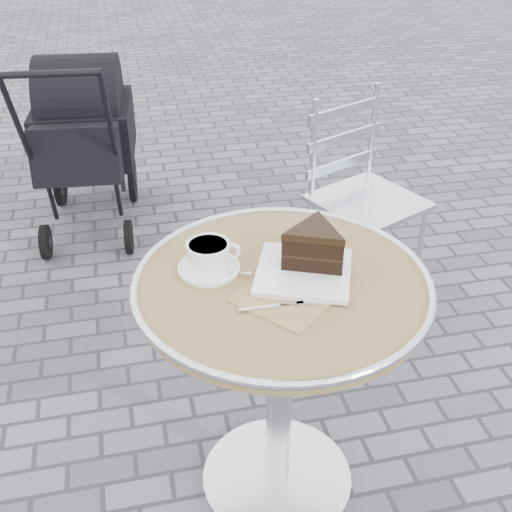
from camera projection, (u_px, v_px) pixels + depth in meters
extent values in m
plane|color=slate|center=(277.00, 481.00, 1.92)|extent=(80.00, 80.00, 0.00)
cylinder|color=silver|center=(277.00, 478.00, 1.91)|extent=(0.44, 0.44, 0.03)
cylinder|color=silver|center=(279.00, 392.00, 1.72)|extent=(0.07, 0.07, 0.67)
cylinder|color=tan|center=(282.00, 286.00, 1.53)|extent=(0.70, 0.70, 0.03)
torus|color=silver|center=(282.00, 281.00, 1.52)|extent=(0.72, 0.72, 0.02)
cylinder|color=white|center=(209.00, 269.00, 1.56)|extent=(0.15, 0.15, 0.01)
cylinder|color=white|center=(208.00, 256.00, 1.54)|extent=(0.11, 0.11, 0.06)
torus|color=white|center=(231.00, 252.00, 1.55)|extent=(0.05, 0.02, 0.05)
cylinder|color=beige|center=(208.00, 245.00, 1.52)|extent=(0.09, 0.09, 0.01)
cube|color=#9B7B55|center=(287.00, 296.00, 1.47)|extent=(0.28, 0.28, 0.00)
cube|color=white|center=(304.00, 273.00, 1.54)|extent=(0.28, 0.28, 0.01)
cylinder|color=silver|center=(363.00, 280.00, 2.44)|extent=(0.02, 0.02, 0.42)
cylinder|color=silver|center=(419.00, 253.00, 2.60)|extent=(0.02, 0.02, 0.42)
cylinder|color=silver|center=(309.00, 245.00, 2.65)|extent=(0.02, 0.02, 0.42)
cylinder|color=silver|center=(363.00, 222.00, 2.81)|extent=(0.02, 0.02, 0.42)
cube|color=silver|center=(368.00, 202.00, 2.51)|extent=(0.49, 0.49, 0.02)
cube|color=black|center=(83.00, 146.00, 2.97)|extent=(0.43, 0.63, 0.36)
cylinder|color=black|center=(49.00, 74.00, 2.31)|extent=(0.37, 0.06, 0.03)
cylinder|color=black|center=(46.00, 242.00, 2.92)|extent=(0.05, 0.16, 0.16)
cylinder|color=black|center=(129.00, 237.00, 2.96)|extent=(0.05, 0.16, 0.16)
cylinder|color=black|center=(60.00, 182.00, 3.34)|extent=(0.06, 0.25, 0.25)
cylinder|color=black|center=(132.00, 178.00, 3.38)|extent=(0.06, 0.25, 0.25)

